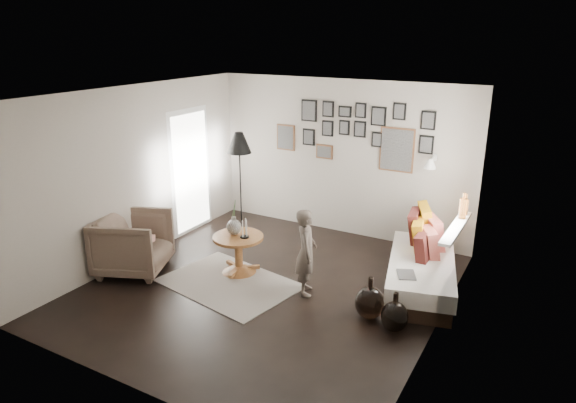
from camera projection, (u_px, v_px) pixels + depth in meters
The scene contains 23 objects.
ground at pixel (267, 288), 6.99m from camera, with size 4.80×4.80×0.00m, color black.
wall_back at pixel (341, 158), 8.56m from camera, with size 4.50×4.50×0.00m, color #A99F93.
wall_front at pixel (125, 269), 4.59m from camera, with size 4.50×4.50×0.00m, color #A99F93.
wall_left at pixel (137, 174), 7.62m from camera, with size 4.80×4.80×0.00m, color #A99F93.
wall_right at pixel (443, 228), 5.53m from camera, with size 4.80×4.80×0.00m, color #A99F93.
ceiling at pixel (264, 94), 6.16m from camera, with size 4.80×4.80×0.00m, color white.
door_left at pixel (191, 172), 8.68m from camera, with size 0.00×2.14×2.14m.
window_right at pixel (459, 221), 6.79m from camera, with size 0.15×1.32×1.30m.
gallery_wall at pixel (358, 134), 8.27m from camera, with size 2.74×0.03×1.08m.
wall_sconce at pixel (431, 163), 7.57m from camera, with size 0.18×0.36×0.16m.
rug at pixel (229, 283), 7.09m from camera, with size 1.79×1.25×0.01m, color beige.
pedestal_table at pixel (239, 256), 7.35m from camera, with size 0.72×0.72×0.57m.
vase at pixel (234, 224), 7.26m from camera, with size 0.21×0.21×0.51m.
candles at pixel (244, 229), 7.16m from camera, with size 0.12×0.12×0.27m.
daybed at pixel (423, 266), 6.93m from camera, with size 1.27×2.07×0.94m.
magazine_on_daybed at pixel (406, 275), 6.38m from camera, with size 0.21×0.29×0.02m, color black.
armchair at pixel (133, 243), 7.34m from camera, with size 0.92×0.95×0.86m, color brown.
armchair_cushion at pixel (137, 239), 7.35m from camera, with size 0.39×0.39×0.10m, color silver.
floor_lamp at pixel (239, 147), 8.51m from camera, with size 0.40×0.40×1.73m.
magazine_basket at pixel (129, 259), 7.40m from camera, with size 0.37×0.37×0.38m.
demijohn_large at pixel (370, 303), 6.19m from camera, with size 0.36×0.36×0.54m.
demijohn_small at pixel (394, 316), 5.94m from camera, with size 0.32×0.32×0.49m.
child at pixel (306, 252), 6.68m from camera, with size 0.43×0.28×1.17m, color #554A43.
Camera 1 is at (3.31, -5.31, 3.34)m, focal length 32.00 mm.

